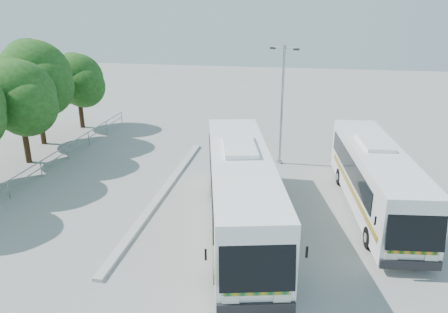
% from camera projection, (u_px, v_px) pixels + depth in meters
% --- Properties ---
extents(ground, '(100.00, 100.00, 0.00)m').
position_uv_depth(ground, '(196.00, 214.00, 21.19)').
color(ground, gray).
rests_on(ground, ground).
extents(kerb_divider, '(0.40, 16.00, 0.15)m').
position_uv_depth(kerb_divider, '(163.00, 192.00, 23.40)').
color(kerb_divider, '#B2B2AD').
rests_on(kerb_divider, ground).
extents(railing, '(0.06, 22.00, 1.00)m').
position_uv_depth(railing, '(50.00, 159.00, 26.29)').
color(railing, gray).
rests_on(railing, ground).
extents(tree_far_c, '(4.97, 4.69, 6.49)m').
position_uv_depth(tree_far_c, '(20.00, 97.00, 26.47)').
color(tree_far_c, '#382314').
rests_on(tree_far_c, ground).
extents(tree_far_d, '(5.62, 5.30, 7.33)m').
position_uv_depth(tree_far_d, '(36.00, 77.00, 29.91)').
color(tree_far_d, '#382314').
rests_on(tree_far_d, ground).
extents(tree_far_e, '(4.54, 4.28, 5.92)m').
position_uv_depth(tree_far_e, '(78.00, 80.00, 34.28)').
color(tree_far_e, '#382314').
rests_on(tree_far_e, ground).
extents(coach_main, '(5.19, 12.79, 3.48)m').
position_uv_depth(coach_main, '(241.00, 190.00, 19.15)').
color(coach_main, white).
rests_on(coach_main, ground).
extents(coach_adjacent, '(3.44, 11.40, 3.12)m').
position_uv_depth(coach_adjacent, '(376.00, 178.00, 20.98)').
color(coach_adjacent, white).
rests_on(coach_adjacent, ground).
extents(lamppost, '(1.74, 0.75, 7.34)m').
position_uv_depth(lamppost, '(282.00, 100.00, 26.40)').
color(lamppost, '#9A9DA2').
rests_on(lamppost, ground).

